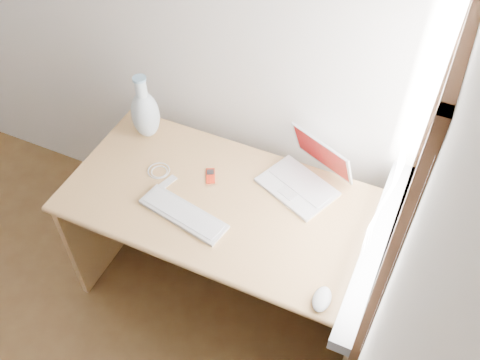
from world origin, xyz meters
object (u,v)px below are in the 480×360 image
at_px(desk, 234,218).
at_px(external_keyboard, 183,214).
at_px(laptop, 301,174).
at_px(vase, 145,113).

height_order(desk, external_keyboard, external_keyboard).
distance_m(desk, external_keyboard, 0.35).
bearing_deg(external_keyboard, laptop, 55.97).
bearing_deg(vase, desk, -15.02).
xyz_separation_m(desk, vase, (-0.52, 0.14, 0.35)).
distance_m(laptop, external_keyboard, 0.55).
distance_m(external_keyboard, vase, 0.56).
xyz_separation_m(laptop, vase, (-0.78, -0.02, 0.09)).
xyz_separation_m(laptop, external_keyboard, (-0.38, -0.39, -0.04)).
bearing_deg(external_keyboard, vase, 147.55).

